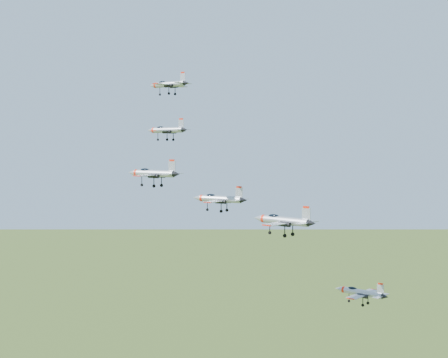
% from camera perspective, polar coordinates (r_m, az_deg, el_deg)
% --- Properties ---
extents(jet_lead, '(11.99, 10.10, 3.22)m').
position_cam_1_polar(jet_lead, '(145.73, -5.12, 8.63)').
color(jet_lead, '#A5ABB2').
extents(jet_left_high, '(10.44, 8.78, 2.80)m').
position_cam_1_polar(jet_left_high, '(124.64, -5.29, 4.49)').
color(jet_left_high, '#A5ABB2').
extents(jet_right_high, '(11.23, 9.38, 3.00)m').
position_cam_1_polar(jet_right_high, '(105.83, -6.53, 0.54)').
color(jet_right_high, '#A5ABB2').
extents(jet_left_low, '(12.96, 10.78, 3.46)m').
position_cam_1_polar(jet_left_low, '(127.65, -0.47, -1.81)').
color(jet_left_low, '#A5ABB2').
extents(jet_right_low, '(13.08, 11.14, 3.56)m').
position_cam_1_polar(jet_right_low, '(110.08, 5.41, -3.78)').
color(jet_right_low, '#A5ABB2').
extents(jet_trail, '(10.86, 9.24, 2.96)m').
position_cam_1_polar(jet_trail, '(120.40, 12.37, -10.08)').
color(jet_trail, '#A5ABB2').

